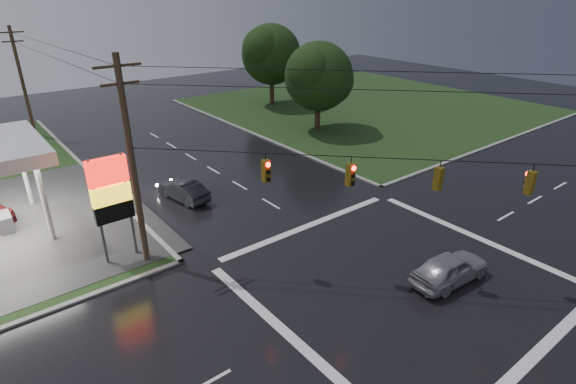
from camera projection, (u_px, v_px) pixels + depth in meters
ground at (396, 277)px, 23.16m from camera, size 120.00×120.00×0.00m
grass_ne at (367, 106)px, 56.34m from camera, size 36.00×36.00×0.08m
pylon_sign at (111, 192)px, 23.11m from camera, size 2.00×0.35×6.00m
utility_pole_nw at (132, 163)px, 22.24m from camera, size 2.20×0.32×11.00m
utility_pole_n at (22, 81)px, 42.73m from camera, size 2.20×0.32×10.50m
traffic_signals at (411, 160)px, 20.46m from camera, size 26.87×26.87×1.47m
tree_ne_near at (320, 77)px, 44.52m from camera, size 7.99×6.80×8.98m
tree_ne_far at (272, 54)px, 54.54m from camera, size 8.46×7.20×9.80m
car_north at (183, 190)px, 31.40m from camera, size 2.22×4.47×1.41m
car_crossing at (450, 268)px, 22.57m from camera, size 4.65×2.14×1.54m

